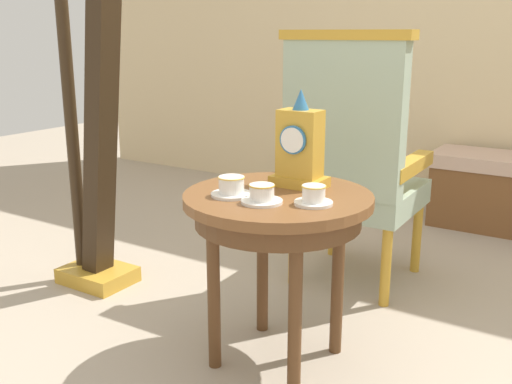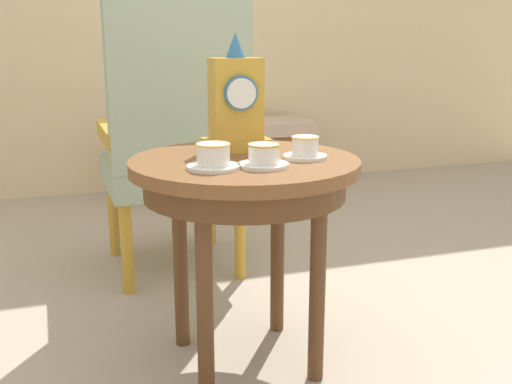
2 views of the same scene
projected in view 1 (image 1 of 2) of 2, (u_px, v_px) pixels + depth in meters
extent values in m
plane|color=tan|center=(283.00, 356.00, 2.14)|extent=(10.00, 10.00, 0.00)
cylinder|color=brown|center=(278.00, 199.00, 1.97)|extent=(0.63, 0.63, 0.03)
cylinder|color=#56351C|center=(278.00, 214.00, 1.98)|extent=(0.56, 0.56, 0.07)
cylinder|color=#56351C|center=(338.00, 278.00, 2.10)|extent=(0.04, 0.04, 0.58)
cylinder|color=#56351C|center=(262.00, 260.00, 2.26)|extent=(0.04, 0.04, 0.58)
cylinder|color=#56351C|center=(214.00, 290.00, 2.00)|extent=(0.04, 0.04, 0.58)
cylinder|color=#56351C|center=(295.00, 312.00, 1.84)|extent=(0.04, 0.04, 0.58)
cylinder|color=white|center=(232.00, 194.00, 1.94)|extent=(0.14, 0.14, 0.01)
cylinder|color=white|center=(231.00, 185.00, 1.93)|extent=(0.08, 0.08, 0.06)
torus|color=gold|center=(231.00, 177.00, 1.92)|extent=(0.09, 0.09, 0.00)
cylinder|color=white|center=(262.00, 201.00, 1.86)|extent=(0.13, 0.13, 0.01)
cylinder|color=white|center=(262.00, 192.00, 1.85)|extent=(0.08, 0.08, 0.05)
torus|color=gold|center=(262.00, 185.00, 1.84)|extent=(0.08, 0.08, 0.00)
cylinder|color=white|center=(313.00, 203.00, 1.84)|extent=(0.12, 0.12, 0.01)
cylinder|color=white|center=(314.00, 193.00, 1.83)|extent=(0.07, 0.07, 0.05)
torus|color=gold|center=(314.00, 186.00, 1.83)|extent=(0.08, 0.08, 0.00)
cube|color=gold|center=(300.00, 181.00, 2.05)|extent=(0.19, 0.11, 0.04)
cube|color=gold|center=(301.00, 144.00, 2.02)|extent=(0.14, 0.09, 0.23)
cylinder|color=teal|center=(294.00, 140.00, 1.97)|extent=(0.10, 0.01, 0.10)
cylinder|color=white|center=(293.00, 140.00, 1.97)|extent=(0.08, 0.00, 0.08)
cone|color=teal|center=(302.00, 99.00, 1.98)|extent=(0.06, 0.06, 0.07)
cube|color=#9EB299|center=(359.00, 195.00, 2.73)|extent=(0.53, 0.53, 0.11)
cube|color=#9EB299|center=(343.00, 120.00, 2.45)|extent=(0.52, 0.10, 0.64)
cube|color=gold|center=(346.00, 35.00, 2.36)|extent=(0.56, 0.11, 0.04)
cube|color=gold|center=(410.00, 166.00, 2.57)|extent=(0.08, 0.47, 0.06)
cube|color=gold|center=(315.00, 155.00, 2.80)|extent=(0.08, 0.47, 0.06)
cylinder|color=gold|center=(417.00, 237.00, 2.86)|extent=(0.04, 0.04, 0.35)
cylinder|color=gold|center=(333.00, 222.00, 3.08)|extent=(0.04, 0.04, 0.35)
cylinder|color=gold|center=(386.00, 267.00, 2.49)|extent=(0.04, 0.04, 0.35)
cylinder|color=gold|center=(293.00, 248.00, 2.71)|extent=(0.04, 0.04, 0.35)
cube|color=gold|center=(98.00, 275.00, 2.76)|extent=(0.32, 0.24, 0.07)
cylinder|color=#332314|center=(68.00, 84.00, 2.59)|extent=(0.06, 0.06, 1.68)
cube|color=black|center=(102.00, 104.00, 2.50)|extent=(0.28, 0.11, 1.55)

